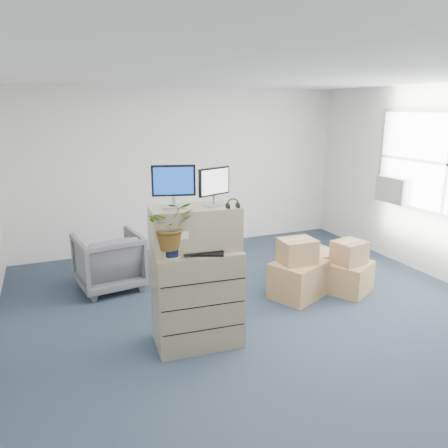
{
  "coord_description": "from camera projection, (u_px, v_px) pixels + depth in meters",
  "views": [
    {
      "loc": [
        -2.26,
        -3.93,
        2.46
      ],
      "look_at": [
        -0.49,
        0.4,
        1.22
      ],
      "focal_mm": 35.0,
      "sensor_mm": 36.0,
      "label": 1
    }
  ],
  "objects": [
    {
      "name": "office_chair",
      "position": [
        109.0,
        259.0,
        6.08
      ],
      "size": [
        0.95,
        0.9,
        0.87
      ],
      "primitive_type": "imported",
      "rotation": [
        0.0,
        0.0,
        3.29
      ],
      "color": "#55555A",
      "rests_on": "ground"
    },
    {
      "name": "filing_cabinet_lower",
      "position": [
        197.0,
        297.0,
        4.62
      ],
      "size": [
        0.94,
        0.61,
        1.05
      ],
      "primitive_type": "cube",
      "rotation": [
        0.0,
        0.0,
        -0.07
      ],
      "color": "gray",
      "rests_on": "ground"
    },
    {
      "name": "ground",
      "position": [
        277.0,
        331.0,
        4.98
      ],
      "size": [
        7.0,
        7.0,
        0.0
      ],
      "primitive_type": "plane",
      "color": "#233040",
      "rests_on": "ground"
    },
    {
      "name": "wall_back",
      "position": [
        183.0,
        170.0,
        7.75
      ],
      "size": [
        6.0,
        0.02,
        2.8
      ],
      "primitive_type": "cube",
      "color": "silver",
      "rests_on": "ground"
    },
    {
      "name": "mouse",
      "position": [
        227.0,
        249.0,
        4.46
      ],
      "size": [
        0.12,
        0.1,
        0.04
      ],
      "primitive_type": "ellipsoid",
      "rotation": [
        0.0,
        0.0,
        -0.35
      ],
      "color": "silver",
      "rests_on": "filing_cabinet_lower"
    },
    {
      "name": "headphones",
      "position": [
        233.0,
        204.0,
        4.35
      ],
      "size": [
        0.13,
        0.02,
        0.13
      ],
      "primitive_type": "torus",
      "rotation": [
        1.57,
        0.0,
        -0.07
      ],
      "color": "black",
      "rests_on": "filing_cabinet_upper"
    },
    {
      "name": "keyboard",
      "position": [
        201.0,
        253.0,
        4.38
      ],
      "size": [
        0.5,
        0.36,
        0.02
      ],
      "primitive_type": "cube",
      "rotation": [
        0.0,
        0.0,
        -0.42
      ],
      "color": "black",
      "rests_on": "filing_cabinet_lower"
    },
    {
      "name": "potted_plant",
      "position": [
        170.0,
        231.0,
        4.22
      ],
      "size": [
        0.46,
        0.51,
        0.46
      ],
      "rotation": [
        0.0,
        0.0,
        -0.07
      ],
      "color": "#A1BB97",
      "rests_on": "filing_cabinet_lower"
    },
    {
      "name": "ac_unit",
      "position": [
        394.0,
        190.0,
        6.97
      ],
      "size": [
        0.24,
        0.6,
        0.4
      ],
      "primitive_type": "cube",
      "color": "silver",
      "rests_on": "wall_right"
    },
    {
      "name": "external_drive",
      "position": [
        224.0,
        242.0,
        4.67
      ],
      "size": [
        0.21,
        0.17,
        0.05
      ],
      "primitive_type": "cube",
      "rotation": [
        0.0,
        0.0,
        -0.24
      ],
      "color": "black",
      "rests_on": "filing_cabinet_lower"
    },
    {
      "name": "water_bottle",
      "position": [
        201.0,
        236.0,
        4.49
      ],
      "size": [
        0.08,
        0.08,
        0.28
      ],
      "primitive_type": "cylinder",
      "color": "gray",
      "rests_on": "filing_cabinet_lower"
    },
    {
      "name": "cardboard_boxes",
      "position": [
        318.0,
        270.0,
        6.04
      ],
      "size": [
        1.54,
        1.31,
        0.81
      ],
      "color": "#9A764A",
      "rests_on": "ground"
    },
    {
      "name": "monitor_right",
      "position": [
        214.0,
        184.0,
        4.41
      ],
      "size": [
        0.38,
        0.22,
        0.39
      ],
      "rotation": [
        0.0,
        0.0,
        0.38
      ],
      "color": "#99999E",
      "rests_on": "filing_cabinet_upper"
    },
    {
      "name": "phone_dock",
      "position": [
        196.0,
        246.0,
        4.48
      ],
      "size": [
        0.06,
        0.05,
        0.12
      ],
      "rotation": [
        0.0,
        0.0,
        -0.07
      ],
      "color": "silver",
      "rests_on": "filing_cabinet_lower"
    },
    {
      "name": "filing_cabinet_upper",
      "position": [
        195.0,
        228.0,
        4.47
      ],
      "size": [
        0.93,
        0.51,
        0.45
      ],
      "primitive_type": "cube",
      "rotation": [
        0.0,
        0.0,
        -0.07
      ],
      "color": "gray",
      "rests_on": "filing_cabinet_lower"
    },
    {
      "name": "tissue_box",
      "position": [
        226.0,
        236.0,
        4.65
      ],
      "size": [
        0.22,
        0.11,
        0.08
      ],
      "primitive_type": "cube",
      "rotation": [
        0.0,
        0.0,
        0.01
      ],
      "color": "#3E91D5",
      "rests_on": "external_drive"
    },
    {
      "name": "monitor_left",
      "position": [
        174.0,
        184.0,
        4.31
      ],
      "size": [
        0.43,
        0.22,
        0.43
      ],
      "rotation": [
        0.0,
        0.0,
        -0.25
      ],
      "color": "#99999E",
      "rests_on": "filing_cabinet_upper"
    }
  ]
}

